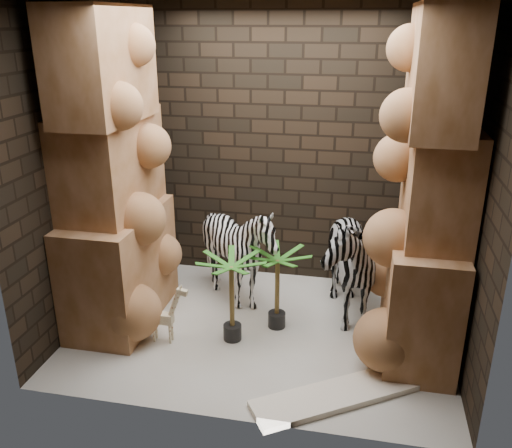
% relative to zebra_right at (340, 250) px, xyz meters
% --- Properties ---
extents(floor, '(3.50, 3.50, 0.00)m').
position_rel_zebra_right_xyz_m(floor, '(-0.69, -0.47, -0.71)').
color(floor, beige).
rests_on(floor, ground).
extents(wall_back, '(3.50, 0.00, 3.50)m').
position_rel_zebra_right_xyz_m(wall_back, '(-0.69, 0.78, 0.79)').
color(wall_back, black).
rests_on(wall_back, ground).
extents(wall_front, '(3.50, 0.00, 3.50)m').
position_rel_zebra_right_xyz_m(wall_front, '(-0.69, -1.72, 0.79)').
color(wall_front, black).
rests_on(wall_front, ground).
extents(wall_left, '(0.00, 3.00, 3.00)m').
position_rel_zebra_right_xyz_m(wall_left, '(-2.44, -0.47, 0.79)').
color(wall_left, black).
rests_on(wall_left, ground).
extents(wall_right, '(0.00, 3.00, 3.00)m').
position_rel_zebra_right_xyz_m(wall_right, '(1.06, -0.47, 0.79)').
color(wall_right, black).
rests_on(wall_right, ground).
extents(rock_pillar_left, '(0.68, 1.30, 3.00)m').
position_rel_zebra_right_xyz_m(rock_pillar_left, '(-2.09, -0.47, 0.79)').
color(rock_pillar_left, tan).
rests_on(rock_pillar_left, floor).
extents(rock_pillar_right, '(0.58, 1.25, 3.00)m').
position_rel_zebra_right_xyz_m(rock_pillar_right, '(0.73, -0.47, 0.79)').
color(rock_pillar_right, tan).
rests_on(rock_pillar_right, floor).
extents(zebra_right, '(0.96, 1.33, 1.42)m').
position_rel_zebra_right_xyz_m(zebra_right, '(0.00, 0.00, 0.00)').
color(zebra_right, white).
rests_on(zebra_right, floor).
extents(zebra_left, '(0.99, 1.20, 1.05)m').
position_rel_zebra_right_xyz_m(zebra_left, '(-1.02, 0.03, -0.18)').
color(zebra_left, white).
rests_on(zebra_left, floor).
extents(giraffe_toy, '(0.31, 0.11, 0.61)m').
position_rel_zebra_right_xyz_m(giraffe_toy, '(-1.54, -0.82, -0.41)').
color(giraffe_toy, beige).
rests_on(giraffe_toy, floor).
extents(palm_front, '(0.36, 0.36, 0.81)m').
position_rel_zebra_right_xyz_m(palm_front, '(-0.55, -0.36, -0.31)').
color(palm_front, '#1B5013').
rests_on(palm_front, floor).
extents(palm_back, '(0.36, 0.36, 0.85)m').
position_rel_zebra_right_xyz_m(palm_back, '(-0.92, -0.66, -0.29)').
color(palm_back, '#1B5013').
rests_on(palm_back, floor).
extents(surfboard, '(1.36, 1.05, 0.05)m').
position_rel_zebra_right_xyz_m(surfboard, '(0.09, -1.31, -0.69)').
color(surfboard, white).
rests_on(surfboard, floor).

